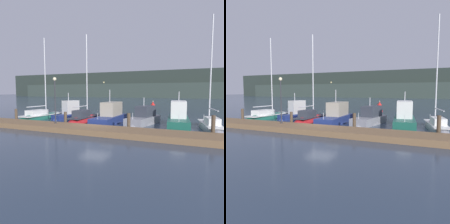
{
  "view_description": "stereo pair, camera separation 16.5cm",
  "coord_description": "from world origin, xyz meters",
  "views": [
    {
      "loc": [
        9.33,
        -17.09,
        3.36
      ],
      "look_at": [
        0.0,
        3.79,
        1.2
      ],
      "focal_mm": 35.0,
      "sensor_mm": 36.0,
      "label": 1
    },
    {
      "loc": [
        9.48,
        -17.02,
        3.36
      ],
      "look_at": [
        0.0,
        3.79,
        1.2
      ],
      "focal_mm": 35.0,
      "sensor_mm": 36.0,
      "label": 2
    }
  ],
  "objects": [
    {
      "name": "motorboat_berth_4",
      "position": [
        -0.27,
        3.82,
        0.42
      ],
      "size": [
        2.5,
        7.09,
        4.06
      ],
      "color": "navy",
      "rests_on": "ground"
    },
    {
      "name": "mooring_pile_3",
      "position": [
        9.65,
        0.04,
        0.83
      ],
      "size": [
        0.28,
        0.28,
        1.66
      ],
      "primitive_type": "cylinder",
      "color": "#4C3D2D",
      "rests_on": "ground"
    },
    {
      "name": "mooring_pile_1",
      "position": [
        -3.22,
        0.04,
        0.71
      ],
      "size": [
        0.28,
        0.28,
        1.41
      ],
      "primitive_type": "cylinder",
      "color": "#4C3D2D",
      "rests_on": "ground"
    },
    {
      "name": "sailboat_berth_1",
      "position": [
        -9.63,
        4.02,
        0.1
      ],
      "size": [
        2.58,
        7.88,
        10.65
      ],
      "color": "#195647",
      "rests_on": "ground"
    },
    {
      "name": "mooring_pile_0",
      "position": [
        -9.65,
        0.04,
        0.75
      ],
      "size": [
        0.28,
        0.28,
        1.49
      ],
      "primitive_type": "cylinder",
      "color": "#4C3D2D",
      "rests_on": "ground"
    },
    {
      "name": "dock",
      "position": [
        0.0,
        -1.61,
        0.23
      ],
      "size": [
        25.64,
        2.8,
        0.45
      ],
      "primitive_type": "cube",
      "color": "brown",
      "rests_on": "ground"
    },
    {
      "name": "motorboat_berth_2",
      "position": [
        -6.51,
        5.23,
        0.38
      ],
      "size": [
        2.37,
        4.87,
        3.78
      ],
      "color": "navy",
      "rests_on": "ground"
    },
    {
      "name": "channel_buoy",
      "position": [
        0.63,
        19.32,
        0.65
      ],
      "size": [
        1.12,
        1.12,
        1.79
      ],
      "color": "red",
      "rests_on": "ground"
    },
    {
      "name": "ground_plane",
      "position": [
        0.0,
        0.0,
        0.0
      ],
      "size": [
        400.0,
        400.0,
        0.0
      ],
      "primitive_type": "plane",
      "color": "#2D3D51"
    },
    {
      "name": "sailboat_berth_3",
      "position": [
        -3.34,
        3.77,
        0.13
      ],
      "size": [
        1.89,
        6.33,
        10.38
      ],
      "color": "red",
      "rests_on": "ground"
    },
    {
      "name": "dock_lamppost",
      "position": [
        -3.49,
        -1.1,
        3.24
      ],
      "size": [
        0.32,
        0.32,
        4.18
      ],
      "color": "#2D2D33",
      "rests_on": "dock"
    },
    {
      "name": "motorboat_berth_6",
      "position": [
        6.7,
        4.27,
        0.51
      ],
      "size": [
        2.96,
        7.07,
        3.82
      ],
      "color": "#195647",
      "rests_on": "ground"
    },
    {
      "name": "sailboat_berth_7",
      "position": [
        9.47,
        4.12,
        0.12
      ],
      "size": [
        2.87,
        7.12,
        10.83
      ],
      "color": "gray",
      "rests_on": "ground"
    },
    {
      "name": "hillside_backdrop",
      "position": [
        -4.81,
        106.66,
        6.75
      ],
      "size": [
        240.0,
        23.0,
        14.65
      ],
      "color": "#28332D",
      "rests_on": "ground"
    },
    {
      "name": "mooring_pile_2",
      "position": [
        3.22,
        0.04,
        0.77
      ],
      "size": [
        0.28,
        0.28,
        1.55
      ],
      "primitive_type": "cylinder",
      "color": "#4C3D2D",
      "rests_on": "ground"
    },
    {
      "name": "motorboat_berth_5",
      "position": [
        3.19,
        4.68,
        0.35
      ],
      "size": [
        2.82,
        5.93,
        3.23
      ],
      "color": "gray",
      "rests_on": "ground"
    }
  ]
}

